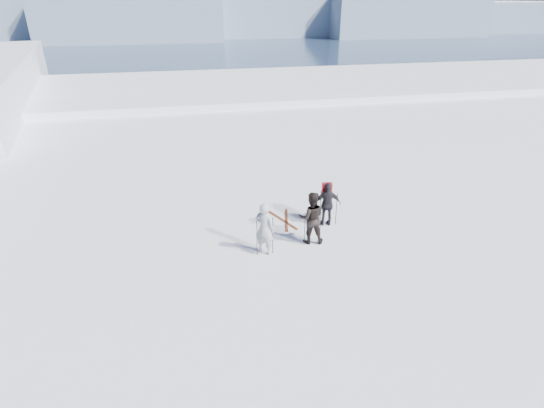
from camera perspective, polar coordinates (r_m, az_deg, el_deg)
The scene contains 8 objects.
lake_basin at distance 40.55m, azimuth -4.84°, elevation 6.13°, with size 820.00×820.00×71.62m.
far_mountain_range at distance 464.13m, azimuth -8.80°, elevation 24.03°, with size 770.00×110.00×53.00m.
skier_grey at distance 13.06m, azimuth -1.02°, elevation -3.30°, with size 0.63×0.41×1.73m, color #9CA4AA.
skier_dark at distance 13.68m, azimuth 5.28°, elevation -1.85°, with size 0.86×0.67×1.78m, color black.
skier_pack at distance 14.82m, azimuth 7.46°, elevation -0.03°, with size 0.94×0.39×1.60m, color black.
backpack at distance 14.62m, azimuth 7.53°, elevation 4.14°, with size 0.34×0.19×0.52m, color red.
ski_poles at distance 13.88m, azimuth 4.23°, elevation -2.58°, with size 3.11×1.41×1.37m.
skis_loose at distance 15.34m, azimuth 1.71°, elevation -2.17°, with size 0.76×1.68×0.03m.
Camera 1 is at (-4.76, -7.84, 7.27)m, focal length 28.00 mm.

